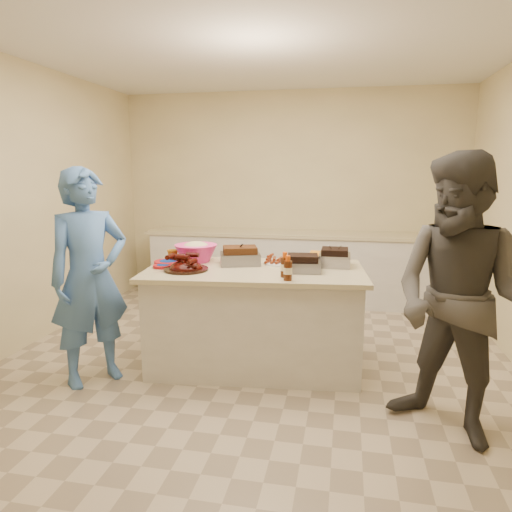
% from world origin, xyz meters
% --- Properties ---
extents(room, '(4.50, 5.00, 2.70)m').
position_xyz_m(room, '(0.00, 0.00, 0.00)').
color(room, beige).
rests_on(room, ground).
extents(back_counter, '(3.60, 0.64, 0.90)m').
position_xyz_m(back_counter, '(0.00, 2.20, 0.45)').
color(back_counter, silver).
rests_on(back_counter, ground).
extents(island, '(1.92, 1.14, 0.87)m').
position_xyz_m(island, '(0.01, 0.10, 0.00)').
color(island, silver).
rests_on(island, ground).
extents(rib_platter, '(0.42, 0.42, 0.15)m').
position_xyz_m(rib_platter, '(-0.54, -0.07, 0.87)').
color(rib_platter, '#3B0804').
rests_on(rib_platter, island).
extents(pulled_pork_tray, '(0.40, 0.35, 0.10)m').
position_xyz_m(pulled_pork_tray, '(-0.15, 0.25, 0.87)').
color(pulled_pork_tray, '#47230F').
rests_on(pulled_pork_tray, island).
extents(brisket_tray, '(0.31, 0.27, 0.09)m').
position_xyz_m(brisket_tray, '(0.42, 0.08, 0.87)').
color(brisket_tray, black).
rests_on(brisket_tray, island).
extents(roasting_pan, '(0.26, 0.26, 0.11)m').
position_xyz_m(roasting_pan, '(0.67, 0.34, 0.87)').
color(roasting_pan, gray).
rests_on(roasting_pan, island).
extents(coleslaw_bowl, '(0.42, 0.42, 0.26)m').
position_xyz_m(coleslaw_bowl, '(-0.58, 0.30, 0.87)').
color(coleslaw_bowl, '#FF3198').
rests_on(coleslaw_bowl, island).
extents(sausage_plate, '(0.30, 0.30, 0.05)m').
position_xyz_m(sausage_plate, '(0.19, 0.35, 0.87)').
color(sausage_plate, silver).
rests_on(sausage_plate, island).
extents(mac_cheese_dish, '(0.33, 0.24, 0.09)m').
position_xyz_m(mac_cheese_dish, '(0.59, 0.52, 0.87)').
color(mac_cheese_dish, orange).
rests_on(mac_cheese_dish, island).
extents(bbq_bottle_a, '(0.07, 0.07, 0.20)m').
position_xyz_m(bbq_bottle_a, '(0.30, -0.15, 0.87)').
color(bbq_bottle_a, '#3B1808').
rests_on(bbq_bottle_a, island).
extents(bbq_bottle_b, '(0.07, 0.07, 0.19)m').
position_xyz_m(bbq_bottle_b, '(0.34, -0.25, 0.87)').
color(bbq_bottle_b, '#3B1808').
rests_on(bbq_bottle_b, island).
extents(mustard_bottle, '(0.05, 0.05, 0.13)m').
position_xyz_m(mustard_bottle, '(-0.15, 0.20, 0.87)').
color(mustard_bottle, '#E19800').
rests_on(mustard_bottle, island).
extents(sauce_bowl, '(0.15, 0.06, 0.15)m').
position_xyz_m(sauce_bowl, '(-0.07, 0.28, 0.87)').
color(sauce_bowl, silver).
rests_on(sauce_bowl, island).
extents(plate_stack_large, '(0.28, 0.28, 0.03)m').
position_xyz_m(plate_stack_large, '(-0.77, 0.13, 0.87)').
color(plate_stack_large, maroon).
rests_on(plate_stack_large, island).
extents(plate_stack_small, '(0.19, 0.19, 0.02)m').
position_xyz_m(plate_stack_small, '(-0.77, -0.01, 0.87)').
color(plate_stack_small, maroon).
rests_on(plate_stack_small, island).
extents(plastic_cup, '(0.11, 0.10, 0.10)m').
position_xyz_m(plastic_cup, '(-0.81, 0.32, 0.87)').
color(plastic_cup, '#9E6411').
rests_on(plastic_cup, island).
extents(basket_stack, '(0.21, 0.16, 0.10)m').
position_xyz_m(basket_stack, '(-0.17, 0.44, 0.87)').
color(basket_stack, maroon).
rests_on(basket_stack, island).
extents(guest_blue, '(1.73, 1.57, 0.41)m').
position_xyz_m(guest_blue, '(-1.21, -0.43, 0.00)').
color(guest_blue, '#4471B6').
rests_on(guest_blue, ground).
extents(guest_gray, '(1.81, 1.96, 0.68)m').
position_xyz_m(guest_gray, '(1.46, -0.70, 0.00)').
color(guest_gray, '#494642').
rests_on(guest_gray, ground).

